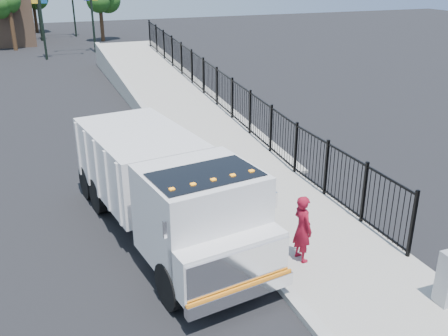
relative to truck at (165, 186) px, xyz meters
name	(u,v)px	position (x,y,z in m)	size (l,w,h in m)	color
ground	(249,248)	(1.88, -1.33, -1.57)	(120.00, 120.00, 0.00)	black
sidewalk	(353,271)	(3.81, -3.33, -1.51)	(3.55, 12.00, 0.12)	#9E998E
curb	(283,287)	(1.88, -3.33, -1.49)	(0.30, 12.00, 0.16)	#ADAAA3
ramp	(168,100)	(4.01, 14.67, -1.57)	(3.95, 24.00, 1.70)	#9E998E
iron_fence	(217,99)	(5.43, 10.67, -0.67)	(0.10, 28.00, 1.80)	black
truck	(165,186)	(0.00, 0.00, 0.00)	(3.80, 8.46, 2.79)	black
worker	(302,228)	(2.82, -2.45, -0.58)	(0.64, 0.42, 1.75)	maroon
light_pole_0	(44,2)	(-1.34, 30.43, 2.79)	(3.78, 0.22, 8.00)	black
tree_0	(9,4)	(-3.95, 36.25, 2.34)	(2.24, 2.24, 5.12)	#382314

